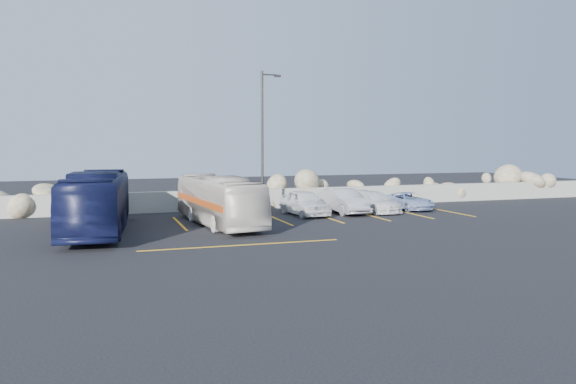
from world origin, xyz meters
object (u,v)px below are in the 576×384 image
object	(u,v)px
vintage_bus	(219,200)
car_b	(344,201)
car_c	(375,202)
lamppost	(263,138)
car_a	(304,203)
tour_coach	(97,202)
car_d	(409,201)

from	to	relation	value
vintage_bus	car_b	size ratio (longest dim) A/B	2.05
car_b	car_c	xyz separation A→B (m)	(1.96, 0.00, -0.10)
lamppost	vintage_bus	xyz separation A→B (m)	(-3.30, -3.54, -3.09)
lamppost	car_b	xyz separation A→B (m)	(4.40, -1.26, -3.60)
car_a	vintage_bus	bearing A→B (deg)	-161.97
lamppost	car_a	size ratio (longest dim) A/B	1.94
lamppost	tour_coach	bearing A→B (deg)	-155.35
lamppost	car_d	bearing A→B (deg)	-5.19
lamppost	car_b	bearing A→B (deg)	-15.96
lamppost	car_a	bearing A→B (deg)	-35.14
tour_coach	car_a	world-z (taller)	tour_coach
lamppost	car_d	xyz separation A→B (m)	(8.91, -0.81, -3.78)
car_d	vintage_bus	bearing A→B (deg)	-169.18
tour_coach	lamppost	bearing A→B (deg)	29.81
car_a	car_b	size ratio (longest dim) A/B	0.98
car_b	lamppost	bearing A→B (deg)	162.09
car_d	car_a	bearing A→B (deg)	-177.09
tour_coach	car_b	world-z (taller)	tour_coach
lamppost	tour_coach	xyz separation A→B (m)	(-8.90, -4.08, -2.93)
vintage_bus	tour_coach	xyz separation A→B (m)	(-5.60, -0.54, 0.16)
lamppost	car_c	xyz separation A→B (m)	(6.36, -1.25, -3.71)
car_b	car_a	bearing A→B (deg)	-179.08
car_b	car_c	bearing A→B (deg)	-1.81
vintage_bus	car_c	size ratio (longest dim) A/B	2.12
car_a	lamppost	bearing A→B (deg)	140.58
tour_coach	car_d	world-z (taller)	tour_coach
lamppost	vintage_bus	bearing A→B (deg)	-132.98
tour_coach	car_b	distance (m)	13.61
car_a	car_d	xyz separation A→B (m)	(6.94, 0.57, -0.19)
lamppost	car_a	distance (m)	4.32
lamppost	vintage_bus	distance (m)	5.74
car_a	car_b	world-z (taller)	car_a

